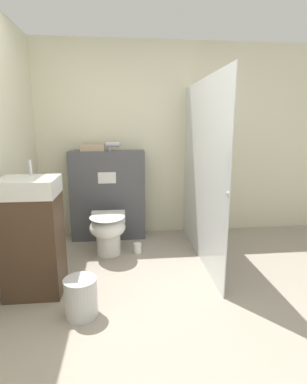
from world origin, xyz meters
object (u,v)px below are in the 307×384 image
Objects in this scene: sink_vanity at (33,236)px; waste_bin at (81,297)px; hair_drier at (113,145)px; toilet at (108,230)px.

sink_vanity is 0.71m from waste_bin.
hair_drier is 1.99m from waste_bin.
toilet is 1.08m from hair_drier.
sink_vanity is at bearing -118.58° from hair_drier.
hair_drier is (0.07, 0.55, 0.92)m from toilet.
toilet is at bearing -97.39° from hair_drier.
sink_vanity is 3.75× the size of waste_bin.
toilet is at bearing 49.02° from sink_vanity.
sink_vanity is 1.59m from hair_drier.
hair_drier is at bearing 61.42° from sink_vanity.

